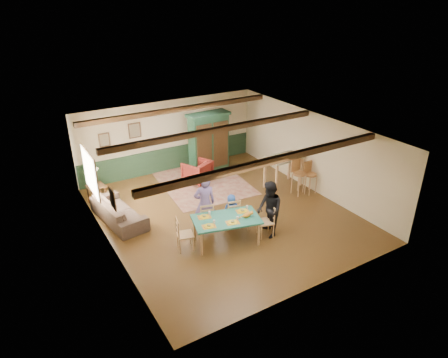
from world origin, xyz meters
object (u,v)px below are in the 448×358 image
dining_table (226,230)px  dining_chair_far_left (206,217)px  cat (247,215)px  person_child (231,210)px  table_lamp (94,177)px  dining_chair_end_left (185,234)px  dining_chair_far_right (232,213)px  person_man (205,203)px  person_woman (269,210)px  counter_table (283,172)px  end_table (97,195)px  armchair (197,171)px  armoire (209,142)px  bar_stool_left (299,178)px  bar_stool_right (310,178)px  sofa (119,211)px  dining_chair_end_right (265,221)px

dining_table → dining_chair_far_left: 0.82m
dining_table → cat: bearing=-24.5°
person_child → table_lamp: bearing=-33.9°
dining_chair_end_left → person_child: person_child is taller
dining_chair_far_right → person_man: bearing=-5.7°
dining_chair_end_left → table_lamp: size_ratio=1.61×
person_woman → counter_table: bearing=148.6°
end_table → dining_chair_far_right: bearing=-49.0°
dining_table → armchair: armchair is taller
armoire → person_child: bearing=-111.2°
armchair → dining_chair_far_right: bearing=55.8°
dining_table → bar_stool_left: size_ratio=1.46×
cat → person_child: bearing=99.5°
cat → armchair: 4.15m
dining_chair_far_left → cat: (0.71, -1.02, 0.36)m
armoire → dining_chair_far_left: bearing=-121.6°
bar_stool_right → dining_chair_far_right: bearing=-175.7°
dining_chair_far_left → sofa: bearing=-29.1°
person_man → person_child: (0.77, -0.19, -0.36)m
armoire → end_table: (-4.42, -0.50, -0.81)m
dining_chair_end_right → end_table: 5.59m
armoire → counter_table: bearing=-60.7°
bar_stool_left → bar_stool_right: bar_stool_left is taller
cat → counter_table: (3.01, 2.19, -0.28)m
person_man → dining_chair_end_right: bearing=152.7°
end_table → bar_stool_right: bar_stool_right is taller
bar_stool_left → cat: bearing=-161.5°
dining_table → dining_chair_far_left: bearing=104.8°
table_lamp → dining_chair_far_left: bearing=-55.5°
dining_chair_end_left → bar_stool_right: 5.14m
dining_chair_far_left → bar_stool_right: bearing=-161.9°
sofa → bar_stool_left: bar_stool_left is taller
armchair → sofa: (-3.28, -1.22, -0.07)m
dining_chair_far_left → armchair: 3.34m
dining_chair_far_left → person_woman: bearing=156.4°
table_lamp → cat: bearing=-55.4°
dining_chair_far_left → bar_stool_right: (4.18, 0.28, 0.09)m
dining_table → person_child: bearing=49.2°
dining_chair_end_left → person_man: person_man is taller
bar_stool_left → armchair: bearing=126.6°
dining_chair_far_right → dining_chair_end_left: same height
person_child → bar_stool_left: 3.07m
dining_chair_far_right → person_woman: person_woman is taller
bar_stool_right → person_man: bearing=179.2°
armchair → table_lamp: size_ratio=1.50×
armoire → sofa: armoire is taller
person_man → bar_stool_right: (4.16, 0.21, -0.30)m
dining_chair_far_left → counter_table: counter_table is taller
armchair → person_woman: bearing=66.6°
dining_table → person_man: 1.01m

